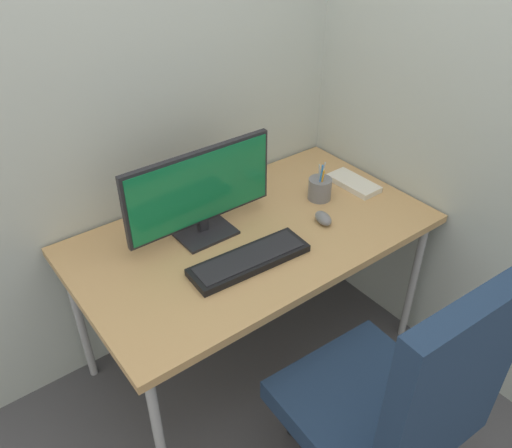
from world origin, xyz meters
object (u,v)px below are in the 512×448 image
at_px(mouse, 323,218).
at_px(pen_holder, 320,189).
at_px(notebook, 354,183).
at_px(office_chair, 398,403).
at_px(keyboard, 249,260).
at_px(monitor, 201,192).

relative_size(mouse, pen_holder, 0.53).
bearing_deg(notebook, mouse, -158.12).
xyz_separation_m(mouse, pen_holder, (0.11, 0.15, 0.03)).
distance_m(office_chair, pen_holder, 0.96).
relative_size(keyboard, pen_holder, 2.67).
height_order(keyboard, pen_holder, pen_holder).
distance_m(office_chair, notebook, 1.05).
bearing_deg(office_chair, notebook, 52.17).
bearing_deg(office_chair, pen_holder, 62.22).
relative_size(monitor, notebook, 2.58).
xyz_separation_m(keyboard, pen_holder, (0.50, 0.17, 0.03)).
height_order(office_chair, mouse, office_chair).
xyz_separation_m(office_chair, pen_holder, (0.44, 0.83, 0.20)).
xyz_separation_m(monitor, notebook, (0.73, -0.11, -0.17)).
xyz_separation_m(pen_holder, notebook, (0.20, -0.02, -0.04)).
xyz_separation_m(mouse, notebook, (0.31, 0.13, -0.01)).
height_order(monitor, keyboard, monitor).
bearing_deg(monitor, mouse, -29.47).
bearing_deg(keyboard, monitor, 96.50).
height_order(keyboard, notebook, keyboard).
height_order(monitor, mouse, monitor).
xyz_separation_m(monitor, keyboard, (0.03, -0.26, -0.17)).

